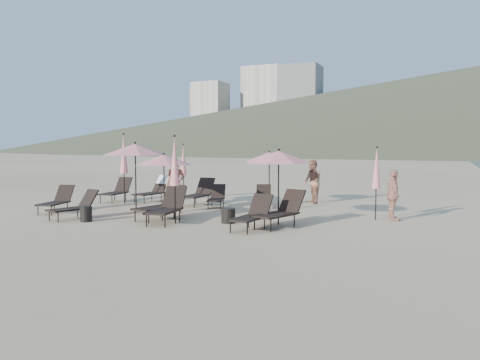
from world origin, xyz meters
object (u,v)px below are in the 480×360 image
at_px(umbrella_closed_2, 124,155).
at_px(beachgoer_c, 393,195).
at_px(umbrella_closed_3, 183,161).
at_px(beachgoer_b, 312,182).
at_px(lounger_8, 199,193).
at_px(lounger_2, 161,204).
at_px(lounger_9, 217,197).
at_px(side_table_0, 86,214).
at_px(lounger_6, 117,190).
at_px(lounger_1, 75,206).
at_px(umbrella_open_2, 279,157).
at_px(side_table_1, 228,216).
at_px(lounger_5, 252,214).
at_px(lounger_4, 281,210).
at_px(umbrella_closed_1, 376,169).
at_px(lounger_0, 57,200).
at_px(umbrella_open_3, 269,157).
at_px(umbrella_closed_0, 175,162).
at_px(beachgoer_a, 175,185).
at_px(lounger_3, 167,207).
at_px(lounger_7, 154,189).
at_px(umbrella_open_0, 135,150).
at_px(umbrella_open_1, 164,160).

relative_size(umbrella_closed_2, beachgoer_c, 1.79).
distance_m(umbrella_closed_3, beachgoer_b, 5.68).
bearing_deg(lounger_8, lounger_2, -79.36).
bearing_deg(lounger_9, side_table_0, -133.80).
bearing_deg(lounger_6, lounger_1, -73.94).
distance_m(umbrella_open_2, beachgoer_c, 3.81).
relative_size(lounger_9, umbrella_open_2, 0.70).
bearing_deg(lounger_6, beachgoer_b, 12.00).
bearing_deg(side_table_1, beachgoer_c, 28.90).
bearing_deg(beachgoer_b, lounger_5, -36.97).
relative_size(lounger_5, lounger_6, 0.94).
height_order(lounger_4, umbrella_closed_3, umbrella_closed_3).
xyz_separation_m(umbrella_closed_1, side_table_0, (-8.09, -3.98, -1.37)).
bearing_deg(lounger_0, umbrella_open_3, 23.76).
xyz_separation_m(umbrella_open_3, umbrella_closed_2, (-5.58, -1.81, 0.08)).
height_order(umbrella_closed_1, beachgoer_b, umbrella_closed_1).
distance_m(beachgoer_b, beachgoer_c, 4.86).
relative_size(lounger_6, lounger_9, 1.14).
xyz_separation_m(lounger_5, umbrella_open_2, (0.28, 1.39, 1.55)).
bearing_deg(umbrella_closed_0, beachgoer_c, 28.30).
bearing_deg(lounger_0, beachgoer_a, 9.05).
relative_size(lounger_3, beachgoer_b, 1.07).
height_order(lounger_7, beachgoer_b, beachgoer_b).
distance_m(lounger_4, umbrella_open_2, 1.69).
bearing_deg(umbrella_open_0, lounger_9, 38.39).
distance_m(lounger_2, lounger_7, 4.99).
distance_m(lounger_1, umbrella_closed_3, 6.40).
relative_size(lounger_9, umbrella_closed_1, 0.68).
bearing_deg(lounger_9, lounger_7, 149.20).
xyz_separation_m(lounger_1, lounger_4, (6.50, 1.20, 0.06)).
relative_size(lounger_4, umbrella_open_3, 0.89).
bearing_deg(umbrella_open_3, umbrella_open_2, -65.87).
relative_size(lounger_6, umbrella_open_0, 0.72).
relative_size(lounger_6, beachgoer_c, 1.12).
relative_size(lounger_2, side_table_1, 4.28).
distance_m(lounger_7, umbrella_open_2, 7.52).
distance_m(umbrella_closed_2, side_table_1, 6.75).
distance_m(lounger_5, lounger_6, 8.74).
distance_m(lounger_4, umbrella_open_1, 4.81).
xyz_separation_m(umbrella_closed_3, side_table_0, (0.43, -6.55, -1.47)).
height_order(lounger_3, lounger_6, lounger_3).
bearing_deg(lounger_7, lounger_6, -148.43).
height_order(umbrella_open_3, beachgoer_c, umbrella_open_3).
bearing_deg(umbrella_closed_3, lounger_7, -121.72).
distance_m(umbrella_open_3, beachgoer_a, 4.04).
bearing_deg(lounger_6, lounger_4, -28.20).
relative_size(lounger_8, beachgoer_a, 0.95).
xyz_separation_m(lounger_4, umbrella_open_3, (-2.04, 4.54, 1.42)).
bearing_deg(umbrella_closed_3, lounger_6, -139.78).
bearing_deg(side_table_1, lounger_3, -158.58).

